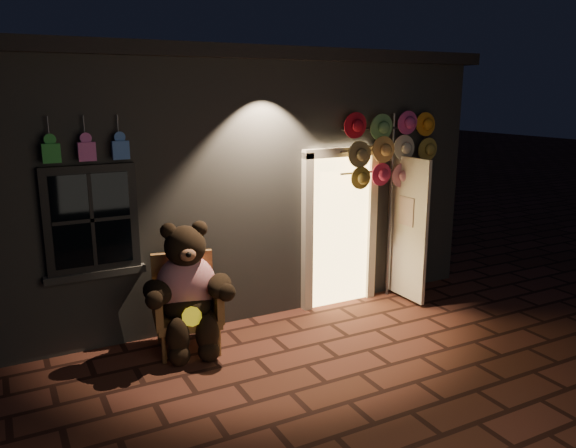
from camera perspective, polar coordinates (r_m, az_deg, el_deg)
ground at (r=6.32m, az=1.84°, el=-14.19°), size 60.00×60.00×0.00m
shop_building at (r=9.36m, az=-10.29°, el=5.82°), size 7.30×5.95×3.51m
wicker_armchair at (r=6.67m, az=-10.34°, el=-7.80°), size 0.85×0.79×1.08m
teddy_bear at (r=6.47m, az=-10.18°, el=-6.51°), size 1.08×0.92×1.51m
hat_rack at (r=7.85m, az=10.33°, el=7.41°), size 1.55×0.22×2.65m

